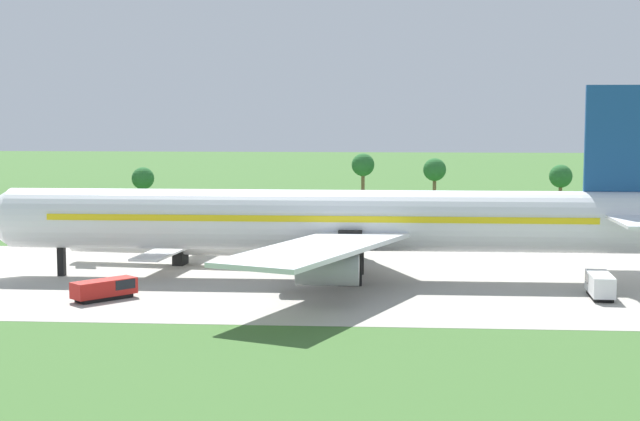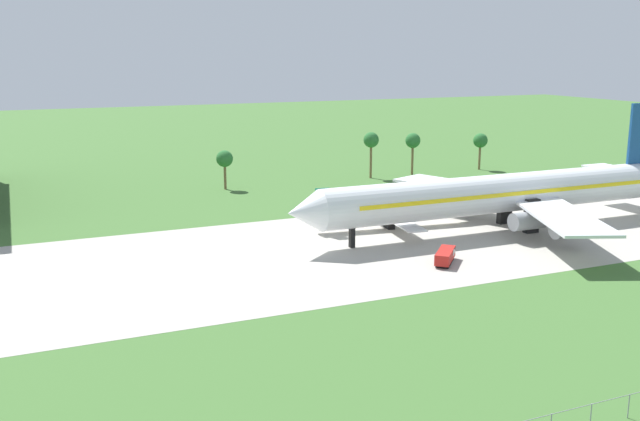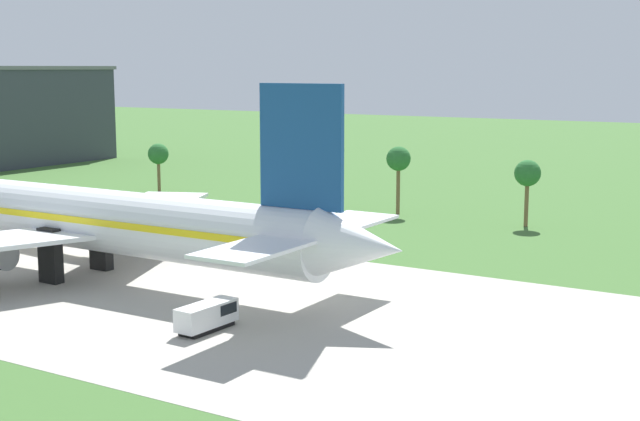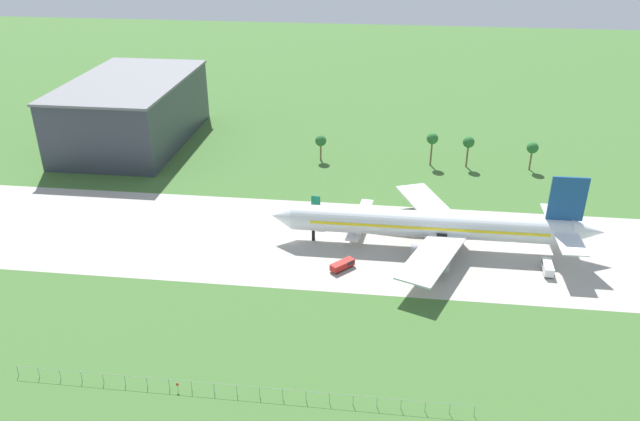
% 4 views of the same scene
% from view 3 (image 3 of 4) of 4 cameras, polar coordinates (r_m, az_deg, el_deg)
% --- Properties ---
extents(jet_airliner, '(79.04, 52.68, 20.22)m').
position_cam_3_polar(jet_airliner, '(96.63, -16.05, -0.35)').
color(jet_airliner, white).
rests_on(jet_airliner, ground_plane).
extents(regional_aircraft, '(26.34, 23.80, 7.56)m').
position_cam_3_polar(regional_aircraft, '(116.47, -19.12, -0.78)').
color(regional_aircraft, white).
rests_on(regional_aircraft, ground_plane).
extents(baggage_tug, '(2.30, 6.00, 2.31)m').
position_cam_3_polar(baggage_tug, '(74.77, -7.16, -6.68)').
color(baggage_tug, black).
rests_on(baggage_tug, ground_plane).
extents(palm_tree_row, '(69.69, 3.60, 10.80)m').
position_cam_3_polar(palm_tree_row, '(136.04, 1.45, 3.28)').
color(palm_tree_row, brown).
rests_on(palm_tree_row, ground_plane).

